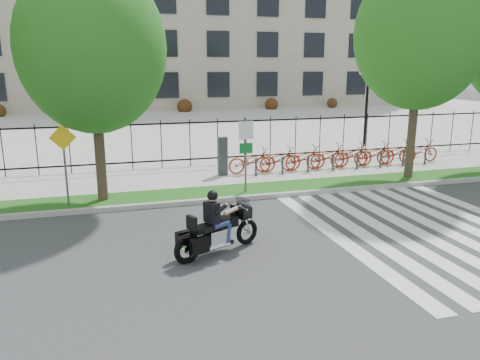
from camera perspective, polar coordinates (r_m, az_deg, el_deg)
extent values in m
plane|color=#37373A|center=(11.52, 2.26, -8.29)|extent=(120.00, 120.00, 0.00)
cube|color=#9F9D95|center=(15.23, -2.61, -2.44)|extent=(60.00, 0.20, 0.15)
cube|color=#1C5415|center=(16.03, -3.33, -1.62)|extent=(60.00, 1.50, 0.15)
cube|color=#ACA9A1|center=(18.40, -5.07, 0.37)|extent=(60.00, 3.50, 0.15)
cube|color=#ACA9A1|center=(35.54, -10.64, 6.66)|extent=(80.00, 34.00, 0.10)
cube|color=gray|center=(55.51, -13.34, 19.33)|extent=(60.00, 20.00, 20.00)
cylinder|color=black|center=(25.97, 15.13, 8.19)|extent=(0.14, 0.14, 4.00)
cylinder|color=black|center=(25.87, 15.40, 12.38)|extent=(0.06, 0.70, 0.70)
sphere|color=white|center=(25.69, 14.73, 12.63)|extent=(0.36, 0.36, 0.36)
sphere|color=white|center=(26.05, 16.09, 12.56)|extent=(0.36, 0.36, 0.36)
cylinder|color=#3E2F22|center=(15.28, -16.75, 3.78)|extent=(0.32, 0.32, 3.35)
ellipsoid|color=#154F12|center=(15.08, -17.56, 15.09)|extent=(4.43, 4.43, 5.09)
cylinder|color=#3E2F22|center=(18.87, 20.26, 6.10)|extent=(0.32, 0.32, 3.85)
ellipsoid|color=#154F12|center=(18.77, 21.14, 16.24)|extent=(4.72, 4.72, 5.42)
cube|color=#2D2D33|center=(18.18, -2.13, 2.92)|extent=(0.35, 0.25, 1.50)
imported|color=#A33019|center=(18.55, 1.48, 2.38)|extent=(1.94, 0.68, 1.02)
cylinder|color=#2D2D33|center=(18.11, 1.95, 1.59)|extent=(0.08, 0.08, 0.70)
imported|color=#A33019|center=(18.90, 4.66, 2.56)|extent=(1.94, 0.68, 1.02)
cylinder|color=#2D2D33|center=(18.48, 5.20, 1.78)|extent=(0.08, 0.08, 0.70)
imported|color=#A33019|center=(19.32, 7.72, 2.72)|extent=(1.94, 0.68, 1.02)
cylinder|color=#2D2D33|center=(18.90, 8.31, 1.96)|extent=(0.08, 0.08, 0.70)
imported|color=#A33019|center=(19.78, 10.64, 2.87)|extent=(1.94, 0.68, 1.02)
cylinder|color=#2D2D33|center=(19.38, 11.28, 2.13)|extent=(0.08, 0.08, 0.70)
imported|color=#A33019|center=(20.30, 13.42, 3.01)|extent=(1.94, 0.68, 1.02)
cylinder|color=#2D2D33|center=(19.90, 14.10, 2.29)|extent=(0.08, 0.08, 0.70)
imported|color=#A33019|center=(20.86, 16.06, 3.13)|extent=(1.94, 0.68, 1.02)
cylinder|color=#2D2D33|center=(20.47, 16.77, 2.43)|extent=(0.08, 0.08, 0.70)
imported|color=#A33019|center=(21.46, 18.55, 3.23)|extent=(1.94, 0.68, 1.02)
cylinder|color=#2D2D33|center=(21.08, 19.28, 2.56)|extent=(0.08, 0.08, 0.70)
imported|color=#A33019|center=(22.10, 20.91, 3.33)|extent=(1.94, 0.68, 1.02)
cylinder|color=#2D2D33|center=(21.74, 21.66, 2.67)|extent=(0.08, 0.08, 0.70)
cylinder|color=#59595B|center=(15.66, 0.69, 3.01)|extent=(0.07, 0.07, 2.50)
cube|color=white|center=(15.48, 0.74, 6.08)|extent=(0.50, 0.03, 0.60)
cube|color=#0C6626|center=(15.58, 0.74, 3.89)|extent=(0.45, 0.03, 0.35)
cylinder|color=#59595B|center=(15.07, -20.52, 1.50)|extent=(0.07, 0.07, 2.40)
cube|color=yellow|center=(14.88, -20.82, 4.86)|extent=(0.78, 0.03, 0.78)
torus|color=black|center=(11.66, 0.85, -6.33)|extent=(0.64, 0.37, 0.65)
torus|color=black|center=(10.66, -6.45, -8.42)|extent=(0.68, 0.41, 0.68)
cube|color=black|center=(11.36, 0.14, -3.84)|extent=(0.47, 0.58, 0.28)
cube|color=#26262B|center=(11.34, 0.40, -2.74)|extent=(0.32, 0.48, 0.28)
cube|color=silver|center=(11.07, -2.83, -6.90)|extent=(0.64, 0.52, 0.37)
cube|color=black|center=(11.13, -1.70, -5.09)|extent=(0.60, 0.50, 0.24)
cube|color=black|center=(10.79, -4.23, -5.85)|extent=(0.73, 0.57, 0.13)
cube|color=black|center=(10.52, -5.90, -5.23)|extent=(0.21, 0.33, 0.32)
cube|color=black|center=(10.46, -4.97, -7.94)|extent=(0.49, 0.33, 0.37)
cube|color=black|center=(10.89, -6.69, -7.08)|extent=(0.49, 0.33, 0.37)
cube|color=black|center=(10.79, -3.46, -3.96)|extent=(0.36, 0.43, 0.49)
sphere|color=tan|center=(10.70, -3.37, -2.12)|extent=(0.22, 0.22, 0.22)
sphere|color=black|center=(10.69, -3.37, -1.92)|extent=(0.25, 0.25, 0.25)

